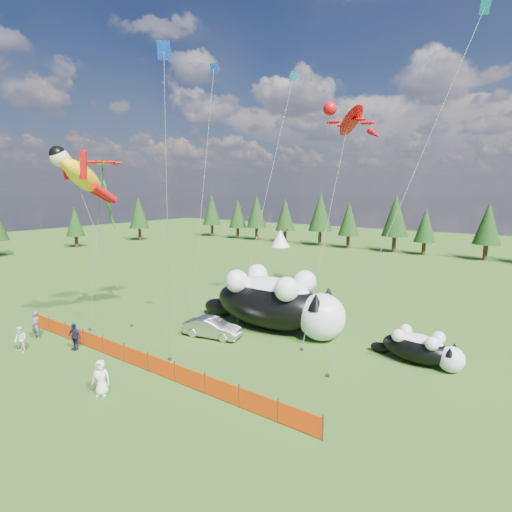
# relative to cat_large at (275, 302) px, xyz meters

# --- Properties ---
(ground) EXTENTS (160.00, 160.00, 0.00)m
(ground) POSITION_rel_cat_large_xyz_m (-2.86, -6.28, -1.92)
(ground) COLOR #183C0A
(ground) RESTS_ON ground
(safety_fence) EXTENTS (22.06, 0.06, 1.10)m
(safety_fence) POSITION_rel_cat_large_xyz_m (-2.86, -9.28, -1.42)
(safety_fence) COLOR #262626
(safety_fence) RESTS_ON ground
(tree_line) EXTENTS (90.00, 4.00, 8.00)m
(tree_line) POSITION_rel_cat_large_xyz_m (-2.86, 38.72, 2.08)
(tree_line) COLOR black
(tree_line) RESTS_ON ground
(festival_tents) EXTENTS (50.00, 3.20, 2.80)m
(festival_tents) POSITION_rel_cat_large_xyz_m (8.14, 33.72, -0.52)
(festival_tents) COLOR white
(festival_tents) RESTS_ON ground
(cat_large) EXTENTS (11.18, 4.05, 4.04)m
(cat_large) POSITION_rel_cat_large_xyz_m (0.00, 0.00, 0.00)
(cat_large) COLOR black
(cat_large) RESTS_ON ground
(cat_small) EXTENTS (5.09, 2.13, 1.84)m
(cat_small) POSITION_rel_cat_large_xyz_m (9.40, 0.02, -1.05)
(cat_small) COLOR black
(cat_small) RESTS_ON ground
(car) EXTENTS (3.96, 2.10, 1.24)m
(car) POSITION_rel_cat_large_xyz_m (-2.46, -3.64, -1.30)
(car) COLOR #B9B8BE
(car) RESTS_ON ground
(spectator_a) EXTENTS (0.75, 0.56, 1.85)m
(spectator_a) POSITION_rel_cat_large_xyz_m (-11.22, -10.46, -0.99)
(spectator_a) COLOR #5B5B60
(spectator_a) RESTS_ON ground
(spectator_b) EXTENTS (0.77, 0.47, 1.55)m
(spectator_b) POSITION_rel_cat_large_xyz_m (-9.87, -11.97, -1.15)
(spectator_b) COLOR white
(spectator_b) RESTS_ON ground
(spectator_c) EXTENTS (1.02, 0.64, 1.63)m
(spectator_c) POSITION_rel_cat_large_xyz_m (-7.68, -9.93, -1.11)
(spectator_c) COLOR #15173B
(spectator_c) RESTS_ON ground
(spectator_e) EXTENTS (0.99, 0.91, 1.70)m
(spectator_e) POSITION_rel_cat_large_xyz_m (-1.69, -12.12, -1.07)
(spectator_e) COLOR white
(spectator_e) RESTS_ON ground
(superhero_kite) EXTENTS (5.49, 5.64, 12.22)m
(superhero_kite) POSITION_rel_cat_large_xyz_m (-9.52, -7.56, 8.25)
(superhero_kite) COLOR yellow
(superhero_kite) RESTS_ON ground
(gecko_kite) EXTENTS (6.49, 12.63, 16.91)m
(gecko_kite) POSITION_rel_cat_large_xyz_m (1.98, 6.91, 12.41)
(gecko_kite) COLOR red
(gecko_kite) RESTS_ON ground
(flower_kite) EXTENTS (3.07, 3.73, 11.36)m
(flower_kite) POSITION_rel_cat_large_xyz_m (-10.54, -5.46, 9.09)
(flower_kite) COLOR red
(flower_kite) RESTS_ON ground
(diamond_kite_a) EXTENTS (1.90, 4.66, 18.41)m
(diamond_kite_a) POSITION_rel_cat_large_xyz_m (-5.21, -0.15, 14.43)
(diamond_kite_a) COLOR #0D3DC7
(diamond_kite_a) RESTS_ON ground
(diamond_kite_b) EXTENTS (5.06, 8.78, 21.11)m
(diamond_kite_b) POSITION_rel_cat_large_xyz_m (10.18, 3.44, 15.67)
(diamond_kite_b) COLOR #0B7A8B
(diamond_kite_b) RESTS_ON ground
(diamond_kite_c) EXTENTS (2.04, 1.54, 16.35)m
(diamond_kite_c) POSITION_rel_cat_large_xyz_m (-0.56, -8.64, 12.98)
(diamond_kite_c) COLOR #0D3DC7
(diamond_kite_c) RESTS_ON ground
(diamond_kite_d) EXTENTS (0.74, 7.62, 19.08)m
(diamond_kite_d) POSITION_rel_cat_large_xyz_m (-2.30, 5.39, 14.85)
(diamond_kite_d) COLOR #0B7A8B
(diamond_kite_d) RESTS_ON ground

